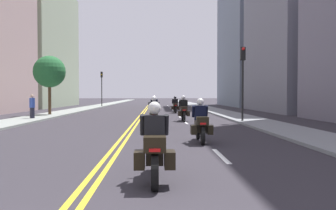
# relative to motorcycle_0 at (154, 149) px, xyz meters

# --- Properties ---
(ground_plane) EXTENTS (264.00, 264.00, 0.00)m
(ground_plane) POSITION_rel_motorcycle_0_xyz_m (-1.23, 42.90, -0.64)
(ground_plane) COLOR #2E2A31
(sidewalk_left) EXTENTS (2.54, 144.00, 0.12)m
(sidewalk_left) POSITION_rel_motorcycle_0_xyz_m (-8.64, 42.90, -0.58)
(sidewalk_left) COLOR gray
(sidewalk_left) RESTS_ON ground
(sidewalk_right) EXTENTS (2.54, 144.00, 0.12)m
(sidewalk_right) POSITION_rel_motorcycle_0_xyz_m (6.18, 42.90, -0.58)
(sidewalk_right) COLOR gray
(sidewalk_right) RESTS_ON ground
(centreline_yellow_inner) EXTENTS (0.12, 132.00, 0.01)m
(centreline_yellow_inner) POSITION_rel_motorcycle_0_xyz_m (-1.35, 42.90, -0.64)
(centreline_yellow_inner) COLOR yellow
(centreline_yellow_inner) RESTS_ON ground
(centreline_yellow_outer) EXTENTS (0.12, 132.00, 0.01)m
(centreline_yellow_outer) POSITION_rel_motorcycle_0_xyz_m (-1.11, 42.90, -0.64)
(centreline_yellow_outer) COLOR yellow
(centreline_yellow_outer) RESTS_ON ground
(lane_dashes_white) EXTENTS (0.14, 56.40, 0.01)m
(lane_dashes_white) POSITION_rel_motorcycle_0_xyz_m (1.84, 23.90, -0.64)
(lane_dashes_white) COLOR silver
(lane_dashes_white) RESTS_ON ground
(building_right_1) EXTENTS (8.00, 14.76, 16.72)m
(building_right_1) POSITION_rel_motorcycle_0_xyz_m (14.80, 29.48, 7.72)
(building_right_1) COLOR slate
(building_right_1) RESTS_ON ground
(building_left_2) EXTENTS (9.23, 19.59, 17.48)m
(building_left_2) POSITION_rel_motorcycle_0_xyz_m (-17.87, 44.71, 8.10)
(building_left_2) COLOR #9AA98B
(building_left_2) RESTS_ON ground
(building_right_2) EXTENTS (6.19, 17.16, 30.05)m
(building_right_2) POSITION_rel_motorcycle_0_xyz_m (13.89, 47.43, 14.38)
(building_right_2) COLOR slate
(building_right_2) RESTS_ON ground
(motorcycle_0) EXTENTS (0.77, 2.19, 1.58)m
(motorcycle_0) POSITION_rel_motorcycle_0_xyz_m (0.00, 0.00, 0.00)
(motorcycle_0) COLOR black
(motorcycle_0) RESTS_ON ground
(motorcycle_1) EXTENTS (0.77, 2.22, 1.59)m
(motorcycle_1) POSITION_rel_motorcycle_0_xyz_m (1.62, 5.69, 0.02)
(motorcycle_1) COLOR black
(motorcycle_1) RESTS_ON ground
(motorcycle_2) EXTENTS (0.76, 2.09, 1.64)m
(motorcycle_2) POSITION_rel_motorcycle_0_xyz_m (-0.09, 10.64, 0.02)
(motorcycle_2) COLOR black
(motorcycle_2) RESTS_ON ground
(motorcycle_3) EXTENTS (0.76, 2.12, 1.67)m
(motorcycle_3) POSITION_rel_motorcycle_0_xyz_m (1.78, 15.97, 0.03)
(motorcycle_3) COLOR black
(motorcycle_3) RESTS_ON ground
(motorcycle_4) EXTENTS (0.77, 2.22, 1.64)m
(motorcycle_4) POSITION_rel_motorcycle_0_xyz_m (-0.15, 21.73, 0.03)
(motorcycle_4) COLOR black
(motorcycle_4) RESTS_ON ground
(motorcycle_5) EXTENTS (0.77, 2.17, 1.59)m
(motorcycle_5) POSITION_rel_motorcycle_0_xyz_m (1.80, 26.50, 0.00)
(motorcycle_5) COLOR black
(motorcycle_5) RESTS_ON ground
(traffic_light_near) EXTENTS (0.28, 0.38, 4.62)m
(traffic_light_near) POSITION_rel_motorcycle_0_xyz_m (5.31, 14.65, 2.57)
(traffic_light_near) COLOR black
(traffic_light_near) RESTS_ON ground
(traffic_light_far) EXTENTS (0.28, 0.38, 5.00)m
(traffic_light_far) POSITION_rel_motorcycle_0_xyz_m (-7.77, 43.97, 2.79)
(traffic_light_far) COLOR black
(traffic_light_far) RESTS_ON ground
(pedestrian_1) EXTENTS (0.45, 0.45, 1.73)m
(pedestrian_1) POSITION_rel_motorcycle_0_xyz_m (-8.41, 17.43, 0.25)
(pedestrian_1) COLOR #232332
(pedestrian_1) RESTS_ON ground
(street_tree_0) EXTENTS (2.57, 2.57, 4.88)m
(street_tree_0) POSITION_rel_motorcycle_0_xyz_m (-8.64, 22.20, 2.93)
(street_tree_0) COLOR #4F3823
(street_tree_0) RESTS_ON ground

